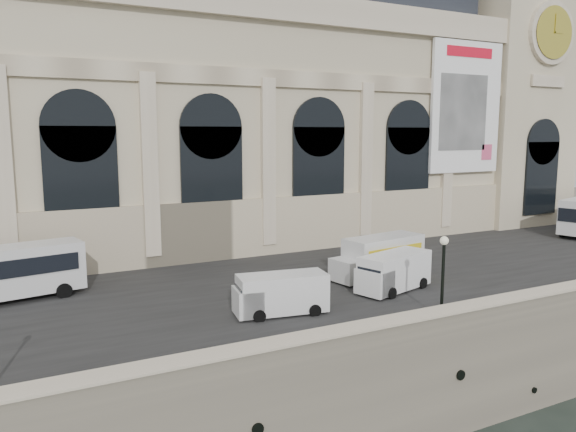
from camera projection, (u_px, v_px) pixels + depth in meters
name	position (u px, v px, depth m)	size (l,w,h in m)	color
quay	(207.00, 260.00, 60.09)	(160.00, 70.00, 6.00)	gray
street	(302.00, 277.00, 41.23)	(160.00, 24.00, 0.06)	#2D2D2D
parapet	(426.00, 324.00, 29.39)	(160.00, 1.40, 1.21)	gray
museum	(156.00, 97.00, 51.25)	(69.00, 18.70, 29.10)	beige
clock_pavilion	(497.00, 74.00, 66.41)	(13.00, 14.72, 36.70)	beige
van_b	(277.00, 294.00, 32.54)	(5.65, 2.91, 2.40)	silver
van_c	(391.00, 273.00, 37.26)	(6.10, 3.65, 2.55)	white
box_truck	(379.00, 257.00, 40.91)	(7.75, 3.57, 3.01)	silver
lamp_right	(443.00, 278.00, 31.62)	(0.49, 0.49, 4.80)	black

